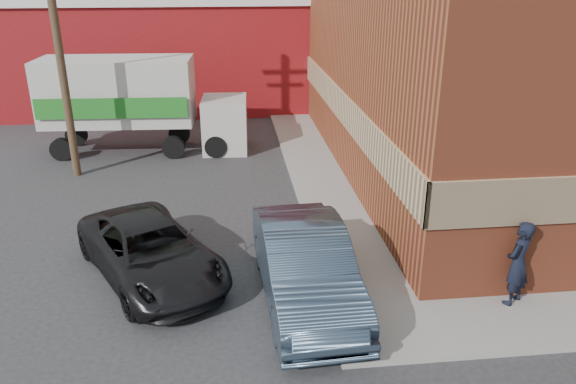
{
  "coord_description": "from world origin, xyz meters",
  "views": [
    {
      "loc": [
        -2.34,
        -9.67,
        6.65
      ],
      "look_at": [
        -0.89,
        3.33,
        1.35
      ],
      "focal_mm": 35.0,
      "sensor_mm": 36.0,
      "label": 1
    }
  ],
  "objects_px": {
    "man": "(518,263)",
    "suv_a": "(151,251)",
    "brick_building": "(544,28)",
    "sedan": "(305,266)",
    "box_truck": "(137,99)",
    "warehouse": "(151,47)",
    "utility_pole": "(56,31)"
  },
  "relations": [
    {
      "from": "brick_building",
      "to": "sedan",
      "type": "xyz_separation_m",
      "value": [
        -9.34,
        -8.5,
        -3.86
      ]
    },
    {
      "from": "box_truck",
      "to": "warehouse",
      "type": "bearing_deg",
      "value": 95.31
    },
    {
      "from": "utility_pole",
      "to": "box_truck",
      "type": "bearing_deg",
      "value": 52.88
    },
    {
      "from": "brick_building",
      "to": "utility_pole",
      "type": "xyz_separation_m",
      "value": [
        -16.0,
        0.0,
        0.06
      ]
    },
    {
      "from": "warehouse",
      "to": "sedan",
      "type": "relative_size",
      "value": 3.26
    },
    {
      "from": "brick_building",
      "to": "box_truck",
      "type": "bearing_deg",
      "value": 170.09
    },
    {
      "from": "utility_pole",
      "to": "man",
      "type": "distance_m",
      "value": 14.77
    },
    {
      "from": "box_truck",
      "to": "suv_a",
      "type": "bearing_deg",
      "value": -78.54
    },
    {
      "from": "utility_pole",
      "to": "warehouse",
      "type": "bearing_deg",
      "value": 82.23
    },
    {
      "from": "brick_building",
      "to": "utility_pole",
      "type": "distance_m",
      "value": 16.0
    },
    {
      "from": "man",
      "to": "suv_a",
      "type": "distance_m",
      "value": 7.87
    },
    {
      "from": "man",
      "to": "suv_a",
      "type": "bearing_deg",
      "value": -52.71
    },
    {
      "from": "warehouse",
      "to": "utility_pole",
      "type": "relative_size",
      "value": 1.81
    },
    {
      "from": "brick_building",
      "to": "suv_a",
      "type": "distance_m",
      "value": 15.11
    },
    {
      "from": "brick_building",
      "to": "man",
      "type": "relative_size",
      "value": 9.9
    },
    {
      "from": "utility_pole",
      "to": "man",
      "type": "xyz_separation_m",
      "value": [
        10.91,
        -9.25,
        -3.7
      ]
    },
    {
      "from": "man",
      "to": "box_truck",
      "type": "xyz_separation_m",
      "value": [
        -9.04,
        11.71,
        1.0
      ]
    },
    {
      "from": "warehouse",
      "to": "suv_a",
      "type": "height_order",
      "value": "warehouse"
    },
    {
      "from": "warehouse",
      "to": "suv_a",
      "type": "xyz_separation_m",
      "value": [
        1.82,
        -18.17,
        -2.15
      ]
    },
    {
      "from": "suv_a",
      "to": "box_truck",
      "type": "height_order",
      "value": "box_truck"
    },
    {
      "from": "brick_building",
      "to": "man",
      "type": "height_order",
      "value": "brick_building"
    },
    {
      "from": "man",
      "to": "box_truck",
      "type": "bearing_deg",
      "value": -89.73
    },
    {
      "from": "warehouse",
      "to": "box_truck",
      "type": "relative_size",
      "value": 2.25
    },
    {
      "from": "sedan",
      "to": "box_truck",
      "type": "distance_m",
      "value": 12.03
    },
    {
      "from": "brick_building",
      "to": "suv_a",
      "type": "height_order",
      "value": "brick_building"
    },
    {
      "from": "brick_building",
      "to": "suv_a",
      "type": "xyz_separation_m",
      "value": [
        -12.68,
        -7.17,
        -4.02
      ]
    },
    {
      "from": "sedan",
      "to": "utility_pole",
      "type": "bearing_deg",
      "value": 125.3
    },
    {
      "from": "man",
      "to": "sedan",
      "type": "relative_size",
      "value": 0.37
    },
    {
      "from": "man",
      "to": "sedan",
      "type": "height_order",
      "value": "man"
    },
    {
      "from": "brick_building",
      "to": "sedan",
      "type": "distance_m",
      "value": 13.2
    },
    {
      "from": "man",
      "to": "box_truck",
      "type": "relative_size",
      "value": 0.25
    },
    {
      "from": "warehouse",
      "to": "sedan",
      "type": "bearing_deg",
      "value": -75.19
    }
  ]
}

